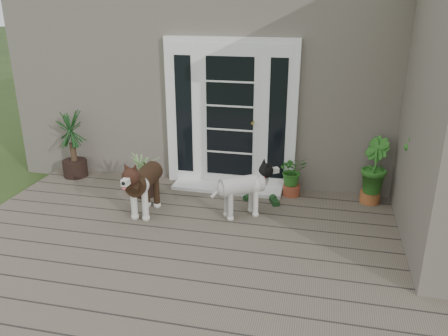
# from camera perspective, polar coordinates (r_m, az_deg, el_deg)

# --- Properties ---
(deck) EXTENTS (6.20, 4.60, 0.12)m
(deck) POSITION_cam_1_polar(r_m,az_deg,el_deg) (4.95, -2.39, -12.47)
(deck) COLOR #6B5B4C
(deck) RESTS_ON ground
(house_main) EXTENTS (7.40, 4.00, 3.10)m
(house_main) POSITION_cam_1_polar(r_m,az_deg,el_deg) (8.41, 5.16, 12.22)
(house_main) COLOR #665E54
(house_main) RESTS_ON ground
(door_unit) EXTENTS (1.90, 0.14, 2.15)m
(door_unit) POSITION_cam_1_polar(r_m,az_deg,el_deg) (6.52, 0.80, 6.71)
(door_unit) COLOR white
(door_unit) RESTS_ON deck
(door_step) EXTENTS (1.60, 0.40, 0.05)m
(door_step) POSITION_cam_1_polar(r_m,az_deg,el_deg) (6.67, 0.40, -2.49)
(door_step) COLOR white
(door_step) RESTS_ON deck
(brindle_dog) EXTENTS (0.38, 0.85, 0.71)m
(brindle_dog) POSITION_cam_1_polar(r_m,az_deg,el_deg) (5.91, -9.91, -2.50)
(brindle_dog) COLOR #342012
(brindle_dog) RESTS_ON deck
(white_dog) EXTENTS (0.80, 0.68, 0.63)m
(white_dog) POSITION_cam_1_polar(r_m,az_deg,el_deg) (5.76, 2.24, -3.23)
(white_dog) COLOR white
(white_dog) RESTS_ON deck
(spider_plant) EXTENTS (0.66, 0.66, 0.69)m
(spider_plant) POSITION_cam_1_polar(r_m,az_deg,el_deg) (6.51, -9.96, -0.37)
(spider_plant) COLOR #8CA465
(spider_plant) RESTS_ON deck
(yucca) EXTENTS (0.94, 0.94, 1.03)m
(yucca) POSITION_cam_1_polar(r_m,az_deg,el_deg) (7.39, -18.52, 2.77)
(yucca) COLOR black
(yucca) RESTS_ON deck
(herb_a) EXTENTS (0.50, 0.50, 0.50)m
(herb_a) POSITION_cam_1_polar(r_m,az_deg,el_deg) (6.47, 8.56, -1.35)
(herb_a) COLOR #295919
(herb_a) RESTS_ON deck
(herb_b) EXTENTS (0.55, 0.55, 0.69)m
(herb_b) POSITION_cam_1_polar(r_m,az_deg,el_deg) (6.46, 18.10, -1.30)
(herb_b) COLOR #255C1A
(herb_b) RESTS_ON deck
(herb_c) EXTENTS (0.42, 0.42, 0.51)m
(herb_c) POSITION_cam_1_polar(r_m,az_deg,el_deg) (6.39, 23.02, -3.07)
(herb_c) COLOR #1F5016
(herb_c) RESTS_ON deck
(sapling) EXTENTS (0.61, 0.61, 1.61)m
(sapling) POSITION_cam_1_polar(r_m,az_deg,el_deg) (5.79, 23.61, 0.35)
(sapling) COLOR #1D4C15
(sapling) RESTS_ON deck
(clog_left) EXTENTS (0.21, 0.29, 0.08)m
(clog_left) POSITION_cam_1_polar(r_m,az_deg,el_deg) (6.26, 6.34, -4.08)
(clog_left) COLOR #153516
(clog_left) RESTS_ON deck
(clog_right) EXTENTS (0.25, 0.29, 0.08)m
(clog_right) POSITION_cam_1_polar(r_m,az_deg,el_deg) (6.38, 3.39, -3.51)
(clog_right) COLOR #153516
(clog_right) RESTS_ON deck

